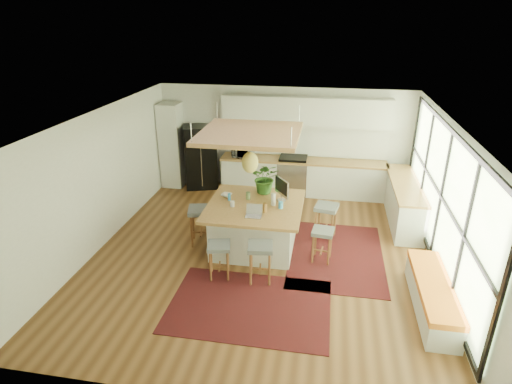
% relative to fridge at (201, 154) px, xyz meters
% --- Properties ---
extents(floor, '(7.00, 7.00, 0.00)m').
position_rel_fridge_xyz_m(floor, '(2.17, -3.19, -0.93)').
color(floor, '#512F17').
rests_on(floor, ground).
extents(ceiling, '(7.00, 7.00, 0.00)m').
position_rel_fridge_xyz_m(ceiling, '(2.17, -3.19, 1.78)').
color(ceiling, white).
rests_on(ceiling, ground).
extents(wall_back, '(6.50, 0.00, 6.50)m').
position_rel_fridge_xyz_m(wall_back, '(2.17, 0.31, 0.42)').
color(wall_back, silver).
rests_on(wall_back, ground).
extents(wall_front, '(6.50, 0.00, 6.50)m').
position_rel_fridge_xyz_m(wall_front, '(2.17, -6.69, 0.42)').
color(wall_front, silver).
rests_on(wall_front, ground).
extents(wall_left, '(0.00, 7.00, 7.00)m').
position_rel_fridge_xyz_m(wall_left, '(-1.08, -3.19, 0.42)').
color(wall_left, silver).
rests_on(wall_left, ground).
extents(wall_right, '(0.00, 7.00, 7.00)m').
position_rel_fridge_xyz_m(wall_right, '(5.42, -3.19, 0.42)').
color(wall_right, silver).
rests_on(wall_right, ground).
extents(window_wall, '(0.10, 6.20, 2.60)m').
position_rel_fridge_xyz_m(window_wall, '(5.39, -3.19, 0.47)').
color(window_wall, black).
rests_on(window_wall, wall_right).
extents(pantry, '(0.55, 0.60, 2.25)m').
position_rel_fridge_xyz_m(pantry, '(-0.78, -0.01, 0.20)').
color(pantry, silver).
rests_on(pantry, floor).
extents(back_counter_base, '(4.20, 0.60, 0.88)m').
position_rel_fridge_xyz_m(back_counter_base, '(2.72, -0.01, -0.49)').
color(back_counter_base, silver).
rests_on(back_counter_base, floor).
extents(back_counter_top, '(4.24, 0.64, 0.05)m').
position_rel_fridge_xyz_m(back_counter_top, '(2.72, -0.01, -0.03)').
color(back_counter_top, olive).
rests_on(back_counter_top, back_counter_base).
extents(backsplash, '(4.20, 0.02, 0.80)m').
position_rel_fridge_xyz_m(backsplash, '(2.72, 0.29, 0.43)').
color(backsplash, white).
rests_on(backsplash, wall_back).
extents(upper_cabinets, '(4.20, 0.34, 0.70)m').
position_rel_fridge_xyz_m(upper_cabinets, '(2.72, 0.13, 1.22)').
color(upper_cabinets, silver).
rests_on(upper_cabinets, wall_back).
extents(range, '(0.76, 0.62, 1.00)m').
position_rel_fridge_xyz_m(range, '(2.47, -0.01, -0.43)').
color(range, '#A5A5AA').
rests_on(range, floor).
extents(right_counter_base, '(0.60, 2.50, 0.88)m').
position_rel_fridge_xyz_m(right_counter_base, '(5.10, -1.19, -0.49)').
color(right_counter_base, silver).
rests_on(right_counter_base, floor).
extents(right_counter_top, '(0.64, 2.54, 0.05)m').
position_rel_fridge_xyz_m(right_counter_top, '(5.10, -1.19, -0.03)').
color(right_counter_top, olive).
rests_on(right_counter_top, right_counter_base).
extents(window_bench, '(0.52, 2.00, 0.50)m').
position_rel_fridge_xyz_m(window_bench, '(5.12, -4.39, -0.68)').
color(window_bench, silver).
rests_on(window_bench, floor).
extents(ceiling_panel, '(1.86, 1.86, 0.80)m').
position_rel_fridge_xyz_m(ceiling_panel, '(1.87, -2.79, 1.12)').
color(ceiling_panel, olive).
rests_on(ceiling_panel, ceiling).
extents(rug_near, '(2.60, 1.80, 0.01)m').
position_rel_fridge_xyz_m(rug_near, '(2.24, -4.83, -0.92)').
color(rug_near, black).
rests_on(rug_near, floor).
extents(rug_right, '(1.80, 2.60, 0.01)m').
position_rel_fridge_xyz_m(rug_right, '(3.63, -3.00, -0.92)').
color(rug_right, black).
rests_on(rug_right, floor).
extents(fridge, '(1.00, 0.88, 1.69)m').
position_rel_fridge_xyz_m(fridge, '(0.00, 0.00, 0.00)').
color(fridge, black).
rests_on(fridge, floor).
extents(island, '(1.85, 1.85, 0.93)m').
position_rel_fridge_xyz_m(island, '(1.99, -2.92, -0.46)').
color(island, olive).
rests_on(island, floor).
extents(stool_near_left, '(0.47, 0.47, 0.67)m').
position_rel_fridge_xyz_m(stool_near_left, '(1.55, -4.10, -0.57)').
color(stool_near_left, '#505658').
rests_on(stool_near_left, floor).
extents(stool_near_right, '(0.48, 0.48, 0.72)m').
position_rel_fridge_xyz_m(stool_near_right, '(2.29, -4.09, -0.57)').
color(stool_near_right, '#505658').
rests_on(stool_near_right, floor).
extents(stool_right_front, '(0.43, 0.43, 0.66)m').
position_rel_fridge_xyz_m(stool_right_front, '(3.34, -3.23, -0.57)').
color(stool_right_front, '#505658').
rests_on(stool_right_front, floor).
extents(stool_right_back, '(0.52, 0.52, 0.75)m').
position_rel_fridge_xyz_m(stool_right_back, '(3.38, -2.33, -0.57)').
color(stool_right_back, '#505658').
rests_on(stool_right_back, floor).
extents(stool_left_side, '(0.56, 0.56, 0.79)m').
position_rel_fridge_xyz_m(stool_left_side, '(0.88, -2.98, -0.57)').
color(stool_left_side, '#505658').
rests_on(stool_left_side, floor).
extents(laptop, '(0.30, 0.32, 0.23)m').
position_rel_fridge_xyz_m(laptop, '(2.06, -3.45, 0.12)').
color(laptop, '#A5A5AA').
rests_on(laptop, island).
extents(monitor, '(0.45, 0.53, 0.48)m').
position_rel_fridge_xyz_m(monitor, '(2.48, -2.64, 0.26)').
color(monitor, '#A5A5AA').
rests_on(monitor, island).
extents(microwave, '(0.55, 0.36, 0.34)m').
position_rel_fridge_xyz_m(microwave, '(1.16, -0.07, 0.17)').
color(microwave, '#A5A5AA').
rests_on(microwave, back_counter_top).
extents(island_plant, '(0.61, 0.68, 0.52)m').
position_rel_fridge_xyz_m(island_plant, '(2.10, -2.29, 0.27)').
color(island_plant, '#1E4C19').
rests_on(island_plant, island).
extents(island_bowl, '(0.25, 0.25, 0.05)m').
position_rel_fridge_xyz_m(island_bowl, '(1.35, -2.63, 0.03)').
color(island_bowl, silver).
rests_on(island_bowl, island).
extents(island_bottle_0, '(0.07, 0.07, 0.19)m').
position_rel_fridge_xyz_m(island_bottle_0, '(1.44, -2.82, 0.10)').
color(island_bottle_0, '#338FCF').
rests_on(island_bottle_0, island).
extents(island_bottle_1, '(0.07, 0.07, 0.19)m').
position_rel_fridge_xyz_m(island_bottle_1, '(1.59, -3.07, 0.10)').
color(island_bottle_1, silver).
rests_on(island_bottle_1, island).
extents(island_bottle_2, '(0.07, 0.07, 0.19)m').
position_rel_fridge_xyz_m(island_bottle_2, '(2.24, -3.22, 0.10)').
color(island_bottle_2, brown).
rests_on(island_bottle_2, island).
extents(island_bottle_3, '(0.07, 0.07, 0.19)m').
position_rel_fridge_xyz_m(island_bottle_3, '(2.34, -2.87, 0.10)').
color(island_bottle_3, silver).
rests_on(island_bottle_3, island).
extents(island_bottle_4, '(0.07, 0.07, 0.19)m').
position_rel_fridge_xyz_m(island_bottle_4, '(1.79, -2.67, 0.10)').
color(island_bottle_4, '#627F4C').
rests_on(island_bottle_4, island).
extents(island_bottle_5, '(0.07, 0.07, 0.19)m').
position_rel_fridge_xyz_m(island_bottle_5, '(2.49, -3.02, 0.10)').
color(island_bottle_5, '#338FCF').
rests_on(island_bottle_5, island).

